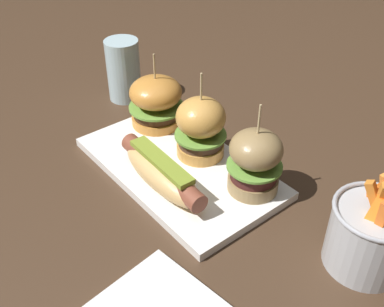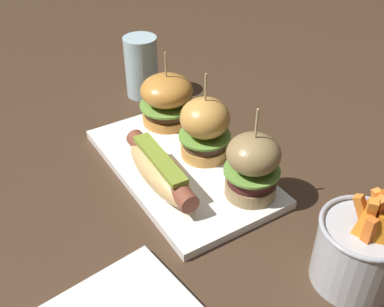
% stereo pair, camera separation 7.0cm
% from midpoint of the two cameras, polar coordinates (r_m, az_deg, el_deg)
% --- Properties ---
extents(ground_plane, '(3.00, 3.00, 0.00)m').
position_cam_midpoint_polar(ground_plane, '(0.75, 1.29, -2.11)').
color(ground_plane, '#422D1E').
extents(platter_main, '(0.34, 0.19, 0.01)m').
position_cam_midpoint_polar(platter_main, '(0.75, 1.30, -1.69)').
color(platter_main, white).
rests_on(platter_main, ground).
extents(hot_dog, '(0.19, 0.06, 0.05)m').
position_cam_midpoint_polar(hot_dog, '(0.69, -1.12, -2.12)').
color(hot_dog, tan).
rests_on(hot_dog, platter_main).
extents(slider_left, '(0.10, 0.10, 0.14)m').
position_cam_midpoint_polar(slider_left, '(0.83, -0.69, 6.69)').
color(slider_left, '#CA8336').
rests_on(slider_left, platter_main).
extents(slider_center, '(0.08, 0.08, 0.15)m').
position_cam_midpoint_polar(slider_center, '(0.74, 4.29, 3.12)').
color(slider_center, gold).
rests_on(slider_center, platter_main).
extents(slider_right, '(0.08, 0.08, 0.15)m').
position_cam_midpoint_polar(slider_right, '(0.67, 10.48, -1.62)').
color(slider_right, '#97794D').
rests_on(slider_right, platter_main).
extents(fries_bucket, '(0.11, 0.11, 0.14)m').
position_cam_midpoint_polar(fries_bucket, '(0.61, 23.23, -11.06)').
color(fries_bucket, '#B7BABF').
rests_on(fries_bucket, ground).
extents(water_glass, '(0.07, 0.07, 0.12)m').
position_cam_midpoint_polar(water_glass, '(0.94, -4.13, 10.61)').
color(water_glass, silver).
rests_on(water_glass, ground).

